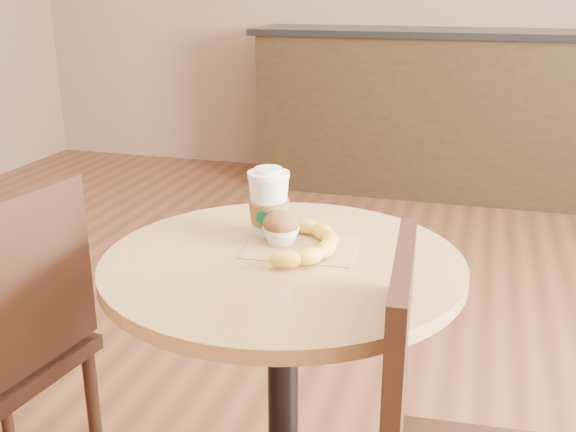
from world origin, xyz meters
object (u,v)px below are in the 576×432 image
Objects in this scene: cafe_table at (283,338)px; banana at (312,243)px; chair_left at (3,349)px; coffee_cup at (269,205)px; muffin at (281,228)px.

banana is (0.05, 0.04, 0.21)m from cafe_table.
chair_left is 5.49× the size of coffee_cup.
chair_left is at bearing -170.58° from cafe_table.
muffin is at bearing 109.42° from cafe_table.
cafe_table is at bearing 107.27° from chair_left.
chair_left is 0.78m from banana.
banana is at bearing 40.23° from cafe_table.
banana is at bearing -19.95° from muffin.
chair_left is 3.20× the size of banana.
coffee_cup is at bearing 148.65° from banana.
coffee_cup is (-0.07, 0.12, 0.26)m from cafe_table.
banana is (0.12, -0.08, -0.05)m from coffee_cup.
muffin is (0.63, 0.18, 0.31)m from chair_left.
chair_left reaches higher than banana.
chair_left reaches higher than cafe_table.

